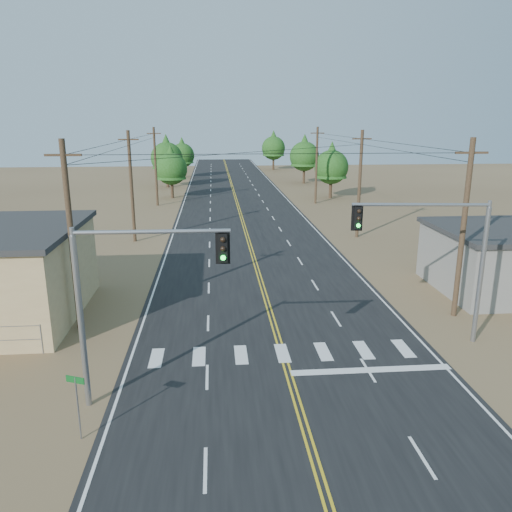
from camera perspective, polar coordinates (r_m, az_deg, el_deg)
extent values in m
plane|color=olive|center=(17.81, 6.82, -22.49)|extent=(220.00, 220.00, 0.00)
cube|color=black|center=(45.18, -0.75, 1.39)|extent=(15.00, 200.00, 0.02)
cylinder|color=gray|center=(26.27, -23.30, -8.71)|extent=(0.06, 0.06, 1.50)
cylinder|color=#4C3826|center=(27.41, -20.35, 1.95)|extent=(0.30, 0.30, 10.00)
cube|color=#4C3826|center=(26.83, -21.19, 10.71)|extent=(1.80, 0.12, 0.12)
cylinder|color=#4C3826|center=(46.70, -14.04, 7.63)|extent=(0.30, 0.30, 10.00)
cube|color=#4C3826|center=(46.36, -14.38, 12.77)|extent=(1.80, 0.12, 0.12)
cylinder|color=#4C3826|center=(66.41, -11.40, 9.94)|extent=(0.30, 0.30, 10.00)
cube|color=#4C3826|center=(66.17, -11.59, 13.56)|extent=(1.80, 0.12, 0.12)
cylinder|color=#4C3826|center=(29.72, 22.58, 2.71)|extent=(0.30, 0.30, 10.00)
cube|color=#4C3826|center=(29.18, 23.43, 10.78)|extent=(1.80, 0.12, 0.12)
cylinder|color=#4C3826|center=(48.09, 11.75, 7.97)|extent=(0.30, 0.30, 10.00)
cube|color=#4C3826|center=(47.76, 12.03, 12.97)|extent=(1.80, 0.12, 0.12)
cylinder|color=#4C3826|center=(67.40, 6.92, 10.20)|extent=(0.30, 0.30, 10.00)
cube|color=#4C3826|center=(67.16, 7.04, 13.77)|extent=(1.80, 0.12, 0.12)
cylinder|color=gray|center=(20.12, -19.35, -7.34)|extent=(0.24, 0.24, 6.86)
cylinder|color=gray|center=(19.11, -20.25, 2.21)|extent=(0.18, 0.18, 0.59)
cylinder|color=gray|center=(18.48, -11.79, 2.73)|extent=(5.69, 0.27, 0.16)
cube|color=black|center=(18.44, -3.81, 0.96)|extent=(0.35, 0.30, 1.08)
sphere|color=black|center=(18.19, -3.81, 1.87)|extent=(0.20, 0.20, 0.20)
sphere|color=black|center=(18.27, -3.79, 0.83)|extent=(0.20, 0.20, 0.20)
sphere|color=#0CE533|center=(18.36, -3.77, -0.21)|extent=(0.20, 0.20, 0.20)
cylinder|color=gray|center=(26.86, 24.29, -2.15)|extent=(0.24, 0.24, 6.90)
cylinder|color=gray|center=(26.12, 25.11, 5.10)|extent=(0.18, 0.18, 0.59)
cylinder|color=gray|center=(24.97, 18.29, 5.59)|extent=(6.47, 0.84, 0.16)
cube|color=black|center=(24.38, 11.51, 4.31)|extent=(0.37, 0.33, 1.08)
sphere|color=black|center=(24.15, 11.71, 5.03)|extent=(0.20, 0.20, 0.20)
sphere|color=black|center=(24.22, 11.67, 4.22)|extent=(0.20, 0.20, 0.20)
sphere|color=#0CE533|center=(24.28, 11.63, 3.43)|extent=(0.20, 0.20, 0.20)
cylinder|color=gray|center=(19.11, -19.66, -16.10)|extent=(0.06, 0.06, 2.42)
cube|color=#0C541B|center=(18.57, -19.97, -13.16)|extent=(0.68, 0.31, 0.24)
cylinder|color=#3F2D1E|center=(73.12, -9.57, 7.62)|extent=(0.42, 0.42, 2.71)
cone|color=#204C15|center=(72.73, -9.70, 10.56)|extent=(4.22, 4.22, 4.82)
sphere|color=#204C15|center=(72.81, -9.66, 9.79)|extent=(4.52, 4.52, 4.52)
cylinder|color=#3F2D1E|center=(84.96, -10.07, 8.79)|extent=(0.50, 0.50, 3.13)
cone|color=#204C15|center=(84.60, -10.21, 11.71)|extent=(4.86, 4.86, 5.56)
sphere|color=#204C15|center=(84.67, -10.17, 10.95)|extent=(5.21, 5.21, 5.21)
cylinder|color=#3F2D1E|center=(99.19, -8.36, 9.67)|extent=(0.48, 0.48, 2.78)
cone|color=#204C15|center=(98.90, -8.45, 11.89)|extent=(4.32, 4.32, 4.94)
sphere|color=#204C15|center=(98.96, -8.43, 11.31)|extent=(4.63, 4.63, 4.63)
cylinder|color=#3F2D1E|center=(72.85, 8.51, 7.70)|extent=(0.45, 0.45, 2.88)
cone|color=#204C15|center=(72.44, 8.64, 10.84)|extent=(4.48, 4.48, 5.12)
sphere|color=#204C15|center=(72.52, 8.60, 10.02)|extent=(4.80, 4.80, 4.80)
cylinder|color=#3F2D1E|center=(89.48, 5.49, 9.25)|extent=(0.41, 0.41, 3.07)
cone|color=#204C15|center=(89.13, 5.56, 11.98)|extent=(4.78, 4.78, 5.46)
sphere|color=#204C15|center=(89.20, 5.54, 11.27)|extent=(5.12, 5.12, 5.12)
cylinder|color=#3F2D1E|center=(113.84, 1.99, 10.61)|extent=(0.46, 0.46, 3.12)
cone|color=#204C15|center=(113.56, 2.01, 12.79)|extent=(4.85, 4.85, 5.55)
sphere|color=#204C15|center=(113.62, 2.01, 12.22)|extent=(5.20, 5.20, 5.20)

